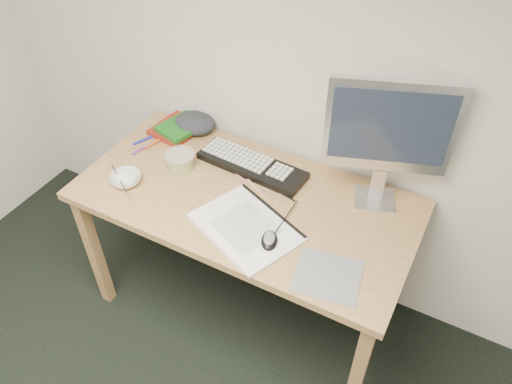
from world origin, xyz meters
TOP-DOWN VIEW (x-y plane):
  - desk at (-0.20, 1.43)m, footprint 1.40×0.70m
  - mousepad at (0.25, 1.21)m, footprint 0.26×0.24m
  - sketchpad at (-0.11, 1.28)m, footprint 0.48×0.41m
  - keyboard at (-0.26, 1.61)m, footprint 0.50×0.19m
  - monitor at (0.27, 1.67)m, footprint 0.45×0.19m
  - mouse at (0.01, 1.25)m, footprint 0.09×0.12m
  - rice_bowl at (-0.68, 1.27)m, footprint 0.13×0.13m
  - chopsticks at (-0.69, 1.24)m, footprint 0.18×0.13m
  - fruit_tub at (-0.55, 1.47)m, footprint 0.16×0.16m
  - book_red at (-0.71, 1.70)m, footprint 0.22×0.27m
  - book_green at (-0.68, 1.69)m, footprint 0.21×0.26m
  - cloth_lump at (-0.64, 1.74)m, footprint 0.18×0.16m
  - pencil_pink at (-0.23, 1.51)m, footprint 0.16×0.06m
  - pencil_tan at (-0.21, 1.51)m, footprint 0.17×0.11m
  - pencil_black at (-0.10, 1.52)m, footprint 0.18×0.05m
  - marker_blue at (-0.80, 1.55)m, footprint 0.06×0.13m
  - marker_orange at (-0.74, 1.57)m, footprint 0.04×0.14m
  - marker_purple at (-0.77, 1.49)m, footprint 0.04×0.12m

SIDE VIEW (x-z plane):
  - desk at x=-0.20m, z-range 0.29..1.04m
  - mousepad at x=0.25m, z-range 0.75..0.75m
  - pencil_pink at x=-0.23m, z-range 0.75..0.76m
  - pencil_black at x=-0.10m, z-range 0.75..0.76m
  - pencil_tan at x=-0.21m, z-range 0.75..0.76m
  - marker_purple at x=-0.77m, z-range 0.75..0.76m
  - sketchpad at x=-0.11m, z-range 0.75..0.76m
  - marker_blue at x=-0.80m, z-range 0.75..0.76m
  - marker_orange at x=-0.74m, z-range 0.75..0.76m
  - book_red at x=-0.71m, z-range 0.75..0.78m
  - keyboard at x=-0.26m, z-range 0.75..0.78m
  - rice_bowl at x=-0.68m, z-range 0.75..0.79m
  - mouse at x=0.01m, z-range 0.76..0.80m
  - fruit_tub at x=-0.55m, z-range 0.75..0.81m
  - book_green at x=-0.68m, z-range 0.78..0.80m
  - cloth_lump at x=-0.64m, z-range 0.75..0.82m
  - chopsticks at x=-0.69m, z-range 0.79..0.80m
  - monitor at x=0.27m, z-range 0.82..1.37m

